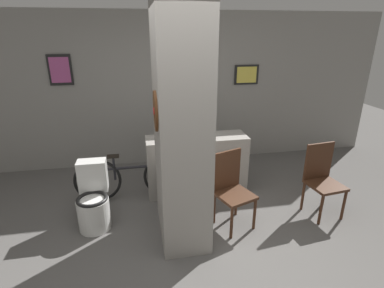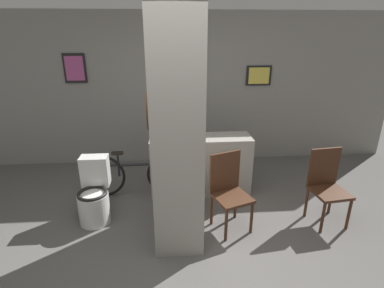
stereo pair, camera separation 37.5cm
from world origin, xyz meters
TOP-DOWN VIEW (x-y plane):
  - ground_plane at (0.00, 0.00)m, footprint 14.00×14.00m
  - wall_back at (-0.00, 2.63)m, footprint 8.00×0.09m
  - pillar_center at (0.01, 0.51)m, footprint 0.55×1.02m
  - counter_shelf at (0.37, 1.41)m, footprint 1.45×0.44m
  - toilet at (-1.04, 0.79)m, footprint 0.38×0.54m
  - chair_near_pillar at (0.62, 0.53)m, footprint 0.52×0.52m
  - chair_by_doorway at (1.86, 0.56)m, footprint 0.45×0.45m
  - bicycle at (-0.57, 1.34)m, footprint 1.60×0.42m
  - bottle_tall at (0.15, 1.46)m, footprint 0.09×0.09m
  - bottle_short at (0.27, 1.48)m, footprint 0.07×0.07m

SIDE VIEW (x-z plane):
  - ground_plane at x=0.00m, z-range 0.00..0.00m
  - toilet at x=-1.04m, z-range -0.07..0.73m
  - bicycle at x=-0.57m, z-range -0.01..0.69m
  - counter_shelf at x=0.37m, z-range 0.00..0.86m
  - chair_near_pillar at x=0.62m, z-range 0.04..0.98m
  - chair_by_doorway at x=1.86m, z-range 0.04..0.98m
  - bottle_short at x=0.27m, z-range 0.83..1.09m
  - bottle_tall at x=0.15m, z-range 0.82..1.16m
  - pillar_center at x=0.01m, z-range 0.00..2.60m
  - wall_back at x=0.00m, z-range 0.00..2.60m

